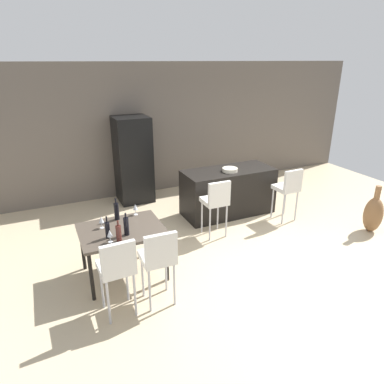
% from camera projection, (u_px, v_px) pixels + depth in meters
% --- Properties ---
extents(ground_plane, '(10.00, 10.00, 0.00)m').
position_uv_depth(ground_plane, '(243.00, 243.00, 5.83)').
color(ground_plane, '#C6B28E').
extents(back_wall, '(10.00, 0.12, 2.90)m').
position_uv_depth(back_wall, '(174.00, 128.00, 7.94)').
color(back_wall, '#665B51').
rests_on(back_wall, ground_plane).
extents(kitchen_island, '(1.81, 0.77, 0.92)m').
position_uv_depth(kitchen_island, '(228.00, 192.00, 6.83)').
color(kitchen_island, black).
rests_on(kitchen_island, ground_plane).
extents(bar_chair_left, '(0.41, 0.41, 1.05)m').
position_uv_depth(bar_chair_left, '(216.00, 200.00, 5.82)').
color(bar_chair_left, silver).
rests_on(bar_chair_left, ground_plane).
extents(bar_chair_middle, '(0.41, 0.41, 1.05)m').
position_uv_depth(bar_chair_middle, '(288.00, 187.00, 6.43)').
color(bar_chair_middle, silver).
rests_on(bar_chair_middle, ground_plane).
extents(dining_table, '(1.15, 0.90, 0.74)m').
position_uv_depth(dining_table, '(122.00, 234.00, 4.75)').
color(dining_table, '#4C4238').
rests_on(dining_table, ground_plane).
extents(dining_chair_near, '(0.42, 0.42, 1.05)m').
position_uv_depth(dining_chair_near, '(117.00, 266.00, 3.95)').
color(dining_chair_near, silver).
rests_on(dining_chair_near, ground_plane).
extents(dining_chair_far, '(0.41, 0.41, 1.05)m').
position_uv_depth(dining_chair_far, '(159.00, 256.00, 4.15)').
color(dining_chair_far, silver).
rests_on(dining_chair_far, ground_plane).
extents(wine_bottle_corner, '(0.07, 0.07, 0.32)m').
position_uv_depth(wine_bottle_corner, '(126.00, 226.00, 4.53)').
color(wine_bottle_corner, black).
rests_on(wine_bottle_corner, dining_table).
extents(wine_bottle_right, '(0.07, 0.07, 0.30)m').
position_uv_depth(wine_bottle_right, '(119.00, 233.00, 4.36)').
color(wine_bottle_right, '#471E19').
rests_on(wine_bottle_right, dining_table).
extents(wine_bottle_near, '(0.07, 0.07, 0.33)m').
position_uv_depth(wine_bottle_near, '(117.00, 211.00, 4.96)').
color(wine_bottle_near, black).
rests_on(wine_bottle_near, dining_table).
extents(wine_bottle_far, '(0.06, 0.06, 0.31)m').
position_uv_depth(wine_bottle_far, '(108.00, 230.00, 4.45)').
color(wine_bottle_far, black).
rests_on(wine_bottle_far, dining_table).
extents(wine_glass_left, '(0.07, 0.07, 0.17)m').
position_uv_depth(wine_glass_left, '(110.00, 234.00, 4.34)').
color(wine_glass_left, silver).
rests_on(wine_glass_left, dining_table).
extents(wine_glass_middle, '(0.07, 0.07, 0.17)m').
position_uv_depth(wine_glass_middle, '(101.00, 220.00, 4.71)').
color(wine_glass_middle, silver).
rests_on(wine_glass_middle, dining_table).
extents(wine_glass_end, '(0.07, 0.07, 0.17)m').
position_uv_depth(wine_glass_end, '(135.00, 207.00, 5.12)').
color(wine_glass_end, silver).
rests_on(wine_glass_end, dining_table).
extents(refrigerator, '(0.72, 0.68, 1.84)m').
position_uv_depth(refrigerator, '(133.00, 160.00, 7.32)').
color(refrigerator, black).
rests_on(refrigerator, ground_plane).
extents(fruit_bowl, '(0.29, 0.29, 0.07)m').
position_uv_depth(fruit_bowl, '(230.00, 170.00, 6.55)').
color(fruit_bowl, beige).
rests_on(fruit_bowl, kitchen_island).
extents(floor_vase, '(0.33, 0.33, 0.88)m').
position_uv_depth(floor_vase, '(373.00, 214.00, 6.13)').
color(floor_vase, brown).
rests_on(floor_vase, ground_plane).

